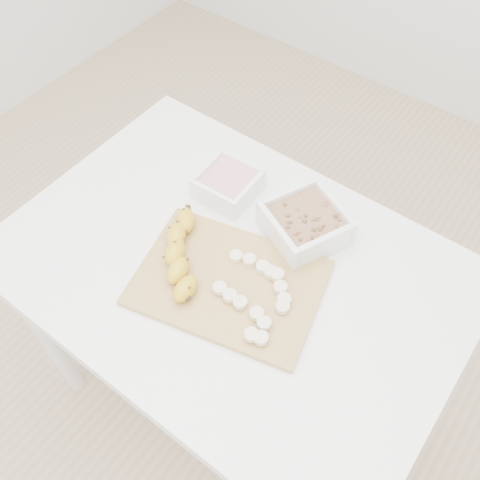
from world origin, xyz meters
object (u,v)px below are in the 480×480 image
Objects in this scene: cutting_board at (229,283)px; table at (232,288)px; bowl_granola at (305,224)px; banana at (182,255)px; bowl_yogurt at (228,184)px.

table is at bearing 120.22° from cutting_board.
bowl_granola is at bearing 75.58° from cutting_board.
table is 4.27× the size of banana.
bowl_yogurt reaches higher than table.
banana is (-0.16, -0.23, -0.00)m from bowl_granola.
banana is (-0.11, -0.02, 0.03)m from cutting_board.
cutting_board is (0.16, -0.21, -0.02)m from bowl_yogurt.
banana is at bearing -170.45° from cutting_board.
bowl_yogurt is 0.58× the size of banana.
banana reaches higher than cutting_board.
table is 0.11m from cutting_board.
cutting_board is (0.02, -0.04, 0.10)m from table.
bowl_granola is at bearing 25.41° from banana.
bowl_granola reaches higher than bowl_yogurt.
bowl_yogurt is at bearing 127.89° from cutting_board.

